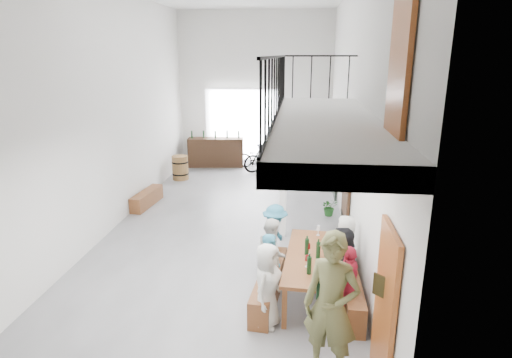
# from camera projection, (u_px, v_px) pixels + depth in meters

# --- Properties ---
(floor) EXTENTS (12.00, 12.00, 0.00)m
(floor) POSITION_uv_depth(u_px,v_px,m) (230.00, 226.00, 10.39)
(floor) COLOR slate
(floor) RESTS_ON ground
(room_walls) EXTENTS (12.00, 12.00, 12.00)m
(room_walls) POSITION_uv_depth(u_px,v_px,m) (227.00, 76.00, 9.39)
(room_walls) COLOR white
(room_walls) RESTS_ON ground
(gateway_portal) EXTENTS (2.80, 0.08, 2.80)m
(gateway_portal) POSITION_uv_depth(u_px,v_px,m) (244.00, 128.00, 15.71)
(gateway_portal) COLOR white
(gateway_portal) RESTS_ON ground
(right_wall_decor) EXTENTS (0.07, 8.28, 5.07)m
(right_wall_decor) POSITION_uv_depth(u_px,v_px,m) (357.00, 183.00, 7.86)
(right_wall_decor) COLOR #A44F1D
(right_wall_decor) RESTS_ON ground
(balcony) EXTENTS (1.52, 5.62, 4.00)m
(balcony) POSITION_uv_depth(u_px,v_px,m) (324.00, 127.00, 6.38)
(balcony) COLOR white
(balcony) RESTS_ON ground
(tasting_table) EXTENTS (1.02, 2.20, 0.79)m
(tasting_table) POSITION_uv_depth(u_px,v_px,m) (313.00, 260.00, 7.13)
(tasting_table) COLOR brown
(tasting_table) RESTS_ON ground
(bench_inner) EXTENTS (0.54, 2.06, 0.47)m
(bench_inner) POSITION_uv_depth(u_px,v_px,m) (270.00, 284.00, 7.30)
(bench_inner) COLOR brown
(bench_inner) RESTS_ON ground
(bench_wall) EXTENTS (0.29, 2.18, 0.50)m
(bench_wall) POSITION_uv_depth(u_px,v_px,m) (349.00, 287.00, 7.20)
(bench_wall) COLOR brown
(bench_wall) RESTS_ON ground
(tableware) EXTENTS (0.42, 1.54, 0.35)m
(tableware) POSITION_uv_depth(u_px,v_px,m) (313.00, 249.00, 7.04)
(tableware) COLOR black
(tableware) RESTS_ON tasting_table
(side_bench) EXTENTS (0.47, 1.47, 0.41)m
(side_bench) POSITION_uv_depth(u_px,v_px,m) (147.00, 198.00, 11.74)
(side_bench) COLOR brown
(side_bench) RESTS_ON ground
(oak_barrel) EXTENTS (0.54, 0.54, 0.79)m
(oak_barrel) POSITION_uv_depth(u_px,v_px,m) (180.00, 168.00, 14.15)
(oak_barrel) COLOR brown
(oak_barrel) RESTS_ON ground
(serving_counter) EXTENTS (2.05, 0.76, 1.06)m
(serving_counter) POSITION_uv_depth(u_px,v_px,m) (216.00, 152.00, 15.78)
(serving_counter) COLOR #372014
(serving_counter) RESTS_ON ground
(counter_bottles) EXTENTS (1.76, 0.28, 0.28)m
(counter_bottles) POSITION_uv_depth(u_px,v_px,m) (215.00, 134.00, 15.58)
(counter_bottles) COLOR black
(counter_bottles) RESTS_ON serving_counter
(guest_left_a) EXTENTS (0.61, 0.76, 1.34)m
(guest_left_a) POSITION_uv_depth(u_px,v_px,m) (267.00, 286.00, 6.42)
(guest_left_a) COLOR silver
(guest_left_a) RESTS_ON ground
(guest_left_b) EXTENTS (0.32, 0.47, 1.26)m
(guest_left_b) POSITION_uv_depth(u_px,v_px,m) (271.00, 270.00, 6.98)
(guest_left_b) COLOR #266680
(guest_left_b) RESTS_ON ground
(guest_left_c) EXTENTS (0.61, 0.72, 1.28)m
(guest_left_c) POSITION_uv_depth(u_px,v_px,m) (272.00, 253.00, 7.55)
(guest_left_c) COLOR silver
(guest_left_c) RESTS_ON ground
(guest_left_d) EXTENTS (0.63, 0.92, 1.31)m
(guest_left_d) POSITION_uv_depth(u_px,v_px,m) (275.00, 238.00, 8.14)
(guest_left_d) COLOR #266680
(guest_left_d) RESTS_ON ground
(guest_right_a) EXTENTS (0.57, 0.80, 1.26)m
(guest_right_a) POSITION_uv_depth(u_px,v_px,m) (348.00, 284.00, 6.55)
(guest_right_a) COLOR #BE2038
(guest_right_a) RESTS_ON ground
(guest_right_b) EXTENTS (0.70, 1.26, 1.30)m
(guest_right_b) POSITION_uv_depth(u_px,v_px,m) (342.00, 263.00, 7.15)
(guest_right_b) COLOR black
(guest_right_b) RESTS_ON ground
(guest_right_c) EXTENTS (0.60, 0.72, 1.26)m
(guest_right_c) POSITION_uv_depth(u_px,v_px,m) (345.00, 249.00, 7.73)
(guest_right_c) COLOR silver
(guest_right_c) RESTS_ON ground
(host_standing) EXTENTS (0.85, 0.72, 1.98)m
(host_standing) POSITION_uv_depth(u_px,v_px,m) (331.00, 307.00, 5.32)
(host_standing) COLOR brown
(host_standing) RESTS_ON ground
(potted_plant) EXTENTS (0.52, 0.49, 0.46)m
(potted_plant) POSITION_uv_depth(u_px,v_px,m) (329.00, 207.00, 11.00)
(potted_plant) COLOR #1B491C
(potted_plant) RESTS_ON ground
(bicycle_near) EXTENTS (1.61, 0.93, 0.80)m
(bicycle_near) POSITION_uv_depth(u_px,v_px,m) (258.00, 158.00, 15.49)
(bicycle_near) COLOR black
(bicycle_near) RESTS_ON ground
(bicycle_far) EXTENTS (1.71, 1.18, 1.01)m
(bicycle_far) POSITION_uv_depth(u_px,v_px,m) (266.00, 158.00, 15.07)
(bicycle_far) COLOR black
(bicycle_far) RESTS_ON ground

